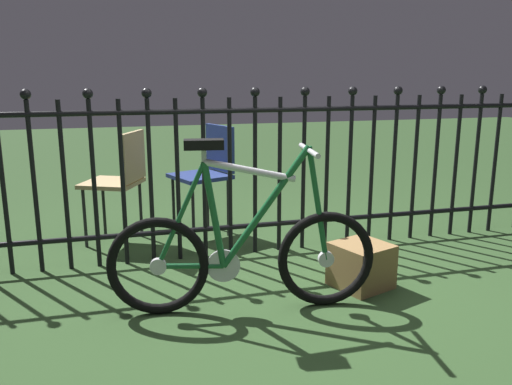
{
  "coord_description": "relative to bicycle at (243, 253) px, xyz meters",
  "views": [
    {
      "loc": [
        -0.99,
        -2.78,
        1.26
      ],
      "look_at": [
        -0.18,
        0.2,
        0.55
      ],
      "focal_mm": 36.7,
      "sensor_mm": 36.0,
      "label": 1
    }
  ],
  "objects": [
    {
      "name": "display_crate",
      "position": [
        0.76,
        0.12,
        -0.19
      ],
      "size": [
        0.38,
        0.38,
        0.27
      ],
      "primitive_type": "cube",
      "rotation": [
        0.0,
        0.0,
        0.35
      ],
      "color": "olive",
      "rests_on": "ground"
    },
    {
      "name": "iron_fence",
      "position": [
        0.28,
        0.88,
        0.29
      ],
      "size": [
        4.49,
        0.07,
        1.21
      ],
      "color": "black",
      "rests_on": "ground"
    },
    {
      "name": "bicycle",
      "position": [
        0.0,
        0.0,
        0.0
      ],
      "size": [
        1.43,
        0.4,
        0.93
      ],
      "color": "black",
      "rests_on": "ground"
    },
    {
      "name": "ground_plane",
      "position": [
        0.36,
        0.21,
        -0.32
      ],
      "size": [
        20.0,
        20.0,
        0.0
      ],
      "primitive_type": "plane",
      "color": "#2A4623"
    },
    {
      "name": "chair_tan",
      "position": [
        -0.6,
        1.35,
        0.2
      ],
      "size": [
        0.51,
        0.51,
        0.84
      ],
      "color": "black",
      "rests_on": "ground"
    },
    {
      "name": "chair_navy",
      "position": [
        0.07,
        1.43,
        0.21
      ],
      "size": [
        0.51,
        0.51,
        0.86
      ],
      "color": "black",
      "rests_on": "ground"
    }
  ]
}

